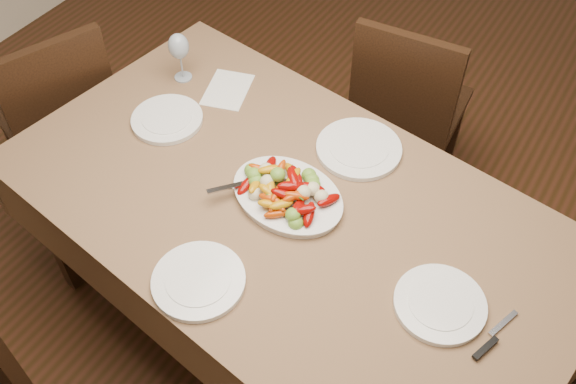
% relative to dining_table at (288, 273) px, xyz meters
% --- Properties ---
extents(floor, '(6.00, 6.00, 0.00)m').
position_rel_dining_table_xyz_m(floor, '(0.04, -0.02, -0.38)').
color(floor, '#381F11').
rests_on(floor, ground).
extents(dining_table, '(1.96, 1.28, 0.76)m').
position_rel_dining_table_xyz_m(dining_table, '(0.00, 0.00, 0.00)').
color(dining_table, brown).
rests_on(dining_table, ground).
extents(chair_far, '(0.46, 0.46, 0.95)m').
position_rel_dining_table_xyz_m(chair_far, '(0.02, 0.95, 0.10)').
color(chair_far, black).
rests_on(chair_far, ground).
extents(chair_left, '(0.54, 0.54, 0.95)m').
position_rel_dining_table_xyz_m(chair_left, '(-1.20, 0.08, 0.10)').
color(chair_left, black).
rests_on(chair_left, ground).
extents(serving_platter, '(0.40, 0.32, 0.02)m').
position_rel_dining_table_xyz_m(serving_platter, '(-0.01, 0.02, 0.39)').
color(serving_platter, white).
rests_on(serving_platter, dining_table).
extents(roasted_vegetables, '(0.33, 0.24, 0.09)m').
position_rel_dining_table_xyz_m(roasted_vegetables, '(-0.01, 0.02, 0.45)').
color(roasted_vegetables, '#770502').
rests_on(roasted_vegetables, serving_platter).
extents(serving_spoon, '(0.26, 0.21, 0.03)m').
position_rel_dining_table_xyz_m(serving_spoon, '(-0.08, -0.01, 0.43)').
color(serving_spoon, '#9EA0A8').
rests_on(serving_spoon, serving_platter).
extents(plate_left, '(0.25, 0.25, 0.02)m').
position_rel_dining_table_xyz_m(plate_left, '(-0.56, 0.10, 0.39)').
color(plate_left, white).
rests_on(plate_left, dining_table).
extents(plate_right, '(0.26, 0.26, 0.02)m').
position_rel_dining_table_xyz_m(plate_right, '(0.55, -0.08, 0.39)').
color(plate_right, white).
rests_on(plate_right, dining_table).
extents(plate_far, '(0.29, 0.29, 0.02)m').
position_rel_dining_table_xyz_m(plate_far, '(0.07, 0.33, 0.39)').
color(plate_far, white).
rests_on(plate_far, dining_table).
extents(plate_near, '(0.27, 0.27, 0.02)m').
position_rel_dining_table_xyz_m(plate_near, '(-0.06, -0.38, 0.39)').
color(plate_near, white).
rests_on(plate_near, dining_table).
extents(wine_glass, '(0.08, 0.08, 0.20)m').
position_rel_dining_table_xyz_m(wine_glass, '(-0.67, 0.32, 0.48)').
color(wine_glass, '#8C99A5').
rests_on(wine_glass, dining_table).
extents(menu_card, '(0.21, 0.25, 0.00)m').
position_rel_dining_table_xyz_m(menu_card, '(-0.49, 0.35, 0.38)').
color(menu_card, silver).
rests_on(menu_card, dining_table).
extents(table_knife, '(0.08, 0.20, 0.01)m').
position_rel_dining_table_xyz_m(table_knife, '(0.71, -0.10, 0.38)').
color(table_knife, '#9EA0A8').
rests_on(table_knife, dining_table).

